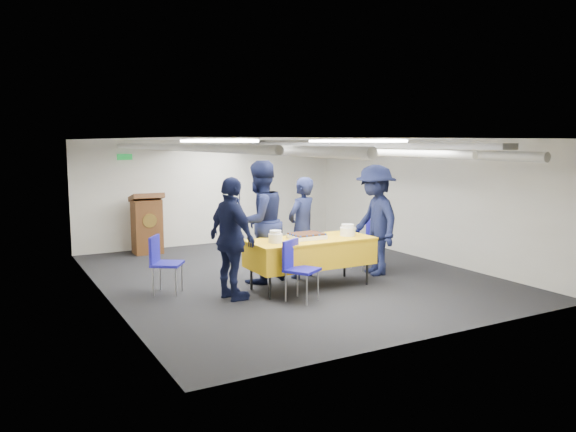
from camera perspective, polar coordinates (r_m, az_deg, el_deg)
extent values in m
plane|color=black|center=(9.61, 0.05, -6.03)|extent=(7.00, 7.00, 0.00)
cube|color=beige|center=(12.56, -7.66, 2.43)|extent=(6.00, 0.02, 2.30)
cube|color=beige|center=(8.40, -18.12, -0.41)|extent=(0.02, 7.00, 2.30)
cube|color=beige|center=(11.15, 13.64, 1.64)|extent=(0.02, 7.00, 2.30)
cube|color=silver|center=(9.34, 0.05, 7.75)|extent=(6.00, 7.00, 0.02)
cylinder|color=silver|center=(8.56, -11.84, 6.87)|extent=(0.10, 6.90, 0.10)
cylinder|color=silver|center=(8.94, -5.04, 6.77)|extent=(0.14, 6.90, 0.14)
cylinder|color=silver|center=(9.65, 3.20, 6.60)|extent=(0.10, 6.90, 0.10)
cylinder|color=silver|center=(10.40, 9.32, 6.37)|extent=(0.14, 6.90, 0.14)
cube|color=gray|center=(9.98, 6.15, 7.18)|extent=(0.28, 6.90, 0.08)
cube|color=white|center=(8.79, -7.46, 7.57)|extent=(0.25, 2.60, 0.04)
cube|color=white|center=(10.03, 6.63, 7.57)|extent=(0.25, 2.60, 0.04)
cube|color=#0C591E|center=(11.94, -16.26, 5.78)|extent=(0.30, 0.04, 0.12)
cylinder|color=black|center=(8.14, -1.84, -7.24)|extent=(0.04, 0.04, 0.36)
cylinder|color=black|center=(9.04, 8.04, -5.82)|extent=(0.04, 0.04, 0.36)
cylinder|color=black|center=(8.69, -3.74, -6.30)|extent=(0.04, 0.04, 0.36)
cylinder|color=black|center=(9.53, 5.76, -5.08)|extent=(0.04, 0.04, 0.36)
cube|color=yellow|center=(8.74, 2.28, -3.76)|extent=(1.95, 0.85, 0.39)
cube|color=yellow|center=(8.70, 2.29, -2.40)|extent=(1.97, 0.87, 0.03)
cube|color=white|center=(8.69, 1.92, -2.11)|extent=(0.51, 0.40, 0.06)
cube|color=black|center=(8.68, 1.92, -1.83)|extent=(0.49, 0.38, 0.03)
sphere|color=navy|center=(8.42, 1.25, -2.13)|extent=(0.04, 0.04, 0.04)
sphere|color=navy|center=(8.73, 0.05, -1.78)|extent=(0.04, 0.04, 0.04)
sphere|color=navy|center=(8.47, 1.90, -2.07)|extent=(0.04, 0.04, 0.04)
sphere|color=navy|center=(8.78, 0.69, -1.72)|extent=(0.04, 0.04, 0.04)
sphere|color=navy|center=(8.53, 2.55, -2.01)|extent=(0.04, 0.04, 0.04)
sphere|color=navy|center=(8.84, 1.32, -1.66)|extent=(0.04, 0.04, 0.04)
sphere|color=navy|center=(8.58, 3.18, -1.94)|extent=(0.04, 0.04, 0.04)
sphere|color=navy|center=(8.89, 1.94, -1.61)|extent=(0.04, 0.04, 0.04)
sphere|color=navy|center=(8.64, 3.81, -1.88)|extent=(0.04, 0.04, 0.04)
sphere|color=navy|center=(8.95, 2.55, -1.55)|extent=(0.04, 0.04, 0.04)
sphere|color=navy|center=(8.48, 0.83, -2.05)|extent=(0.04, 0.04, 0.04)
sphere|color=navy|center=(8.73, 3.60, -1.79)|extent=(0.04, 0.04, 0.04)
sphere|color=navy|center=(8.56, 0.52, -1.96)|extent=(0.04, 0.04, 0.04)
sphere|color=navy|center=(8.81, 3.28, -1.70)|extent=(0.04, 0.04, 0.04)
sphere|color=navy|center=(8.64, 0.23, -1.87)|extent=(0.04, 0.04, 0.04)
sphere|color=navy|center=(8.88, 2.97, -1.62)|extent=(0.04, 0.04, 0.04)
cylinder|color=white|center=(8.34, -1.28, -2.27)|extent=(0.21, 0.21, 0.13)
cylinder|color=white|center=(8.32, -1.28, -1.64)|extent=(0.17, 0.17, 0.05)
cylinder|color=white|center=(9.00, 6.08, -1.57)|extent=(0.25, 0.25, 0.13)
cylinder|color=white|center=(8.99, 6.09, -0.99)|extent=(0.20, 0.20, 0.05)
cube|color=brown|center=(11.73, -14.13, -1.05)|extent=(0.55, 0.45, 1.10)
cube|color=brown|center=(11.63, -14.19, 1.86)|extent=(0.62, 0.53, 0.21)
cylinder|color=gold|center=(11.48, -13.86, -0.46)|extent=(0.28, 0.02, 0.28)
cylinder|color=gray|center=(7.84, 1.92, -7.56)|extent=(0.02, 0.02, 0.43)
cylinder|color=gray|center=(8.13, 3.07, -7.02)|extent=(0.02, 0.02, 0.43)
cylinder|color=gray|center=(8.00, -0.24, -7.24)|extent=(0.02, 0.02, 0.43)
cylinder|color=gray|center=(8.29, 0.97, -6.72)|extent=(0.02, 0.02, 0.43)
cube|color=#171399|center=(8.01, 1.44, -5.50)|extent=(0.58, 0.58, 0.04)
cube|color=#171399|center=(8.05, 0.26, -3.82)|extent=(0.36, 0.24, 0.40)
cylinder|color=gray|center=(10.14, 6.43, -4.11)|extent=(0.02, 0.02, 0.43)
cylinder|color=gray|center=(9.88, 7.59, -4.45)|extent=(0.02, 0.02, 0.43)
cylinder|color=gray|center=(10.34, 7.96, -3.91)|extent=(0.02, 0.02, 0.43)
cylinder|color=gray|center=(10.08, 9.14, -4.23)|extent=(0.02, 0.02, 0.43)
cube|color=#171399|center=(10.07, 7.81, -2.86)|extent=(0.43, 0.43, 0.04)
cube|color=#171399|center=(10.14, 8.68, -1.54)|extent=(0.05, 0.40, 0.40)
cylinder|color=gray|center=(8.43, -11.33, -6.63)|extent=(0.02, 0.02, 0.43)
cylinder|color=gray|center=(8.75, -10.72, -6.09)|extent=(0.02, 0.02, 0.43)
cylinder|color=gray|center=(8.53, -13.54, -6.52)|extent=(0.02, 0.02, 0.43)
cylinder|color=gray|center=(8.84, -12.85, -6.00)|extent=(0.02, 0.02, 0.43)
cube|color=#171399|center=(8.58, -12.16, -4.78)|extent=(0.58, 0.58, 0.04)
cube|color=#171399|center=(8.60, -13.41, -3.30)|extent=(0.25, 0.36, 0.40)
imported|color=black|center=(9.32, 1.42, -1.19)|extent=(0.72, 0.61, 1.68)
imported|color=black|center=(9.01, -2.89, -0.60)|extent=(1.11, 0.96, 1.96)
imported|color=black|center=(8.04, -5.71, -2.32)|extent=(0.60, 1.09, 1.77)
imported|color=black|center=(9.64, 8.84, -0.41)|extent=(0.89, 1.31, 1.88)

